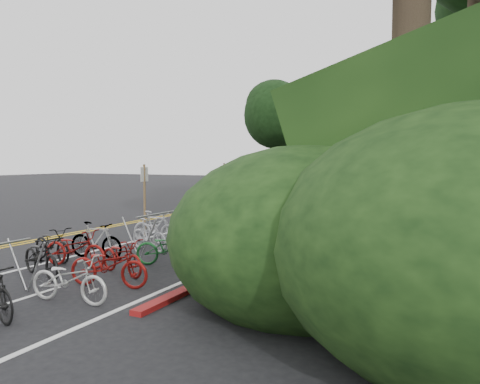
# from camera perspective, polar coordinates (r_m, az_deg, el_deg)

# --- Properties ---
(ground) EXTENTS (120.00, 120.00, 0.00)m
(ground) POSITION_cam_1_polar(r_m,az_deg,el_deg) (13.74, -26.38, -7.63)
(ground) COLOR black
(ground) RESTS_ON ground
(road_markings) EXTENTS (7.47, 80.00, 0.01)m
(road_markings) POSITION_cam_1_polar(r_m,az_deg,el_deg) (21.06, -3.00, -3.28)
(road_markings) COLOR gold
(road_markings) RESTS_ON ground
(red_curb) EXTENTS (0.25, 28.00, 0.10)m
(red_curb) POSITION_cam_1_polar(r_m,az_deg,el_deg) (20.99, 11.81, -3.25)
(red_curb) COLOR maroon
(red_curb) RESTS_ON ground
(bike_racks_rest) EXTENTS (1.14, 23.00, 1.17)m
(bike_racks_rest) POSITION_cam_1_polar(r_m,az_deg,el_deg) (22.64, 5.81, -0.62)
(bike_racks_rest) COLOR gray
(bike_racks_rest) RESTS_ON ground
(signposts_rest) EXTENTS (0.08, 18.40, 2.50)m
(signposts_rest) POSITION_cam_1_polar(r_m,az_deg,el_deg) (24.43, 1.32, 1.09)
(signposts_rest) COLOR brown
(signposts_rest) RESTS_ON ground
(bike_front) EXTENTS (1.01, 1.81, 0.90)m
(bike_front) POSITION_cam_1_polar(r_m,az_deg,el_deg) (13.36, -21.92, -5.86)
(bike_front) COLOR black
(bike_front) RESTS_ON ground
(bike_valet) EXTENTS (3.36, 13.85, 1.09)m
(bike_valet) POSITION_cam_1_polar(r_m,az_deg,el_deg) (13.74, -8.92, -5.19)
(bike_valet) COLOR black
(bike_valet) RESTS_ON ground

